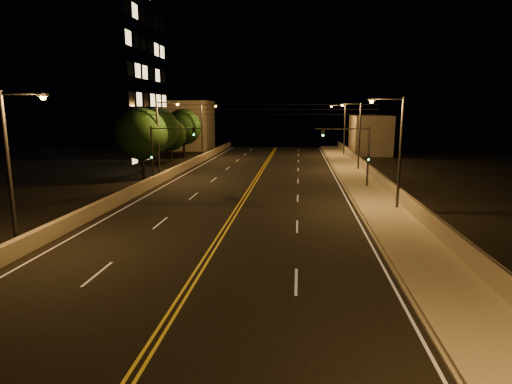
# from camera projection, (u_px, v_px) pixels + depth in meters

# --- Properties ---
(road) EXTENTS (18.00, 120.00, 0.02)m
(road) POSITION_uv_depth(u_px,v_px,m) (229.00, 223.00, 28.29)
(road) COLOR black
(road) RESTS_ON ground
(sidewalk) EXTENTS (3.60, 120.00, 0.30)m
(sidewalk) POSITION_uv_depth(u_px,v_px,m) (396.00, 225.00, 27.21)
(sidewalk) COLOR #9C9582
(sidewalk) RESTS_ON ground
(curb) EXTENTS (0.14, 120.00, 0.15)m
(curb) POSITION_uv_depth(u_px,v_px,m) (366.00, 225.00, 27.41)
(curb) COLOR #9C9582
(curb) RESTS_ON ground
(parapet_wall) EXTENTS (0.30, 120.00, 1.00)m
(parapet_wall) POSITION_uv_depth(u_px,v_px,m) (424.00, 216.00, 26.93)
(parapet_wall) COLOR #A29787
(parapet_wall) RESTS_ON sidewalk
(jersey_barrier) EXTENTS (0.45, 120.00, 0.94)m
(jersey_barrier) POSITION_uv_depth(u_px,v_px,m) (90.00, 213.00, 29.14)
(jersey_barrier) COLOR #A29787
(jersey_barrier) RESTS_ON ground
(distant_building_right) EXTENTS (6.00, 10.00, 6.48)m
(distant_building_right) POSITION_uv_depth(u_px,v_px,m) (370.00, 135.00, 72.30)
(distant_building_right) COLOR gray
(distant_building_right) RESTS_ON ground
(distant_building_left) EXTENTS (8.00, 8.00, 9.08)m
(distant_building_left) POSITION_uv_depth(u_px,v_px,m) (190.00, 125.00, 80.52)
(distant_building_left) COLOR gray
(distant_building_left) RESTS_ON ground
(parapet_rail) EXTENTS (0.06, 120.00, 0.06)m
(parapet_rail) POSITION_uv_depth(u_px,v_px,m) (425.00, 207.00, 26.83)
(parapet_rail) COLOR black
(parapet_rail) RESTS_ON parapet_wall
(lane_markings) EXTENTS (17.32, 116.00, 0.00)m
(lane_markings) POSITION_uv_depth(u_px,v_px,m) (229.00, 223.00, 28.22)
(lane_markings) COLOR silver
(lane_markings) RESTS_ON road
(streetlight_1) EXTENTS (2.55, 0.28, 8.28)m
(streetlight_1) POSITION_uv_depth(u_px,v_px,m) (396.00, 146.00, 30.68)
(streetlight_1) COLOR #2D2D33
(streetlight_1) RESTS_ON ground
(streetlight_2) EXTENTS (2.55, 0.28, 8.28)m
(streetlight_2) POSITION_uv_depth(u_px,v_px,m) (357.00, 131.00, 51.49)
(streetlight_2) COLOR #2D2D33
(streetlight_2) RESTS_ON ground
(streetlight_3) EXTENTS (2.55, 0.28, 8.28)m
(streetlight_3) POSITION_uv_depth(u_px,v_px,m) (343.00, 126.00, 68.47)
(streetlight_3) COLOR #2D2D33
(streetlight_3) RESTS_ON ground
(streetlight_4) EXTENTS (2.55, 0.28, 8.28)m
(streetlight_4) POSITION_uv_depth(u_px,v_px,m) (13.00, 160.00, 21.66)
(streetlight_4) COLOR #2D2D33
(streetlight_4) RESTS_ON ground
(streetlight_5) EXTENTS (2.55, 0.28, 8.28)m
(streetlight_5) POSITION_uv_depth(u_px,v_px,m) (161.00, 135.00, 44.68)
(streetlight_5) COLOR #2D2D33
(streetlight_5) RESTS_ON ground
(streetlight_6) EXTENTS (2.55, 0.28, 8.28)m
(streetlight_6) POSITION_uv_depth(u_px,v_px,m) (204.00, 127.00, 64.86)
(streetlight_6) COLOR #2D2D33
(streetlight_6) RESTS_ON ground
(traffic_signal_right) EXTENTS (5.11, 0.31, 5.83)m
(traffic_signal_right) POSITION_uv_depth(u_px,v_px,m) (357.00, 150.00, 39.88)
(traffic_signal_right) COLOR #2D2D33
(traffic_signal_right) RESTS_ON ground
(traffic_signal_left) EXTENTS (5.11, 0.31, 5.83)m
(traffic_signal_left) POSITION_uv_depth(u_px,v_px,m) (162.00, 148.00, 41.70)
(traffic_signal_left) COLOR #2D2D33
(traffic_signal_left) RESTS_ON ground
(overhead_wires) EXTENTS (22.00, 0.03, 0.83)m
(overhead_wires) POSITION_uv_depth(u_px,v_px,m) (246.00, 110.00, 36.19)
(overhead_wires) COLOR black
(building_tower) EXTENTS (24.00, 15.00, 28.41)m
(building_tower) POSITION_uv_depth(u_px,v_px,m) (57.00, 60.00, 54.76)
(building_tower) COLOR gray
(building_tower) RESTS_ON ground
(tree_0) EXTENTS (5.65, 5.65, 7.66)m
(tree_0) POSITION_uv_depth(u_px,v_px,m) (141.00, 134.00, 46.21)
(tree_0) COLOR black
(tree_0) RESTS_ON ground
(tree_1) EXTENTS (5.63, 5.63, 7.63)m
(tree_1) POSITION_uv_depth(u_px,v_px,m) (158.00, 130.00, 55.87)
(tree_1) COLOR black
(tree_1) RESTS_ON ground
(tree_2) EXTENTS (4.59, 4.59, 6.22)m
(tree_2) POSITION_uv_depth(u_px,v_px,m) (170.00, 135.00, 61.01)
(tree_2) COLOR black
(tree_2) RESTS_ON ground
(tree_3) EXTENTS (5.58, 5.58, 7.57)m
(tree_3) POSITION_uv_depth(u_px,v_px,m) (183.00, 127.00, 66.86)
(tree_3) COLOR black
(tree_3) RESTS_ON ground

